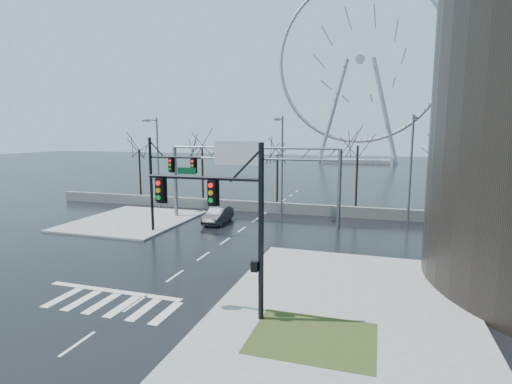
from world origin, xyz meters
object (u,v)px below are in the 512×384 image
at_px(sign_gantry, 248,168).
at_px(ferris_wheel, 360,66).
at_px(signal_mast_near, 231,214).
at_px(car, 218,215).
at_px(signal_mast_far, 163,176).

distance_m(sign_gantry, ferris_wheel, 82.91).
height_order(signal_mast_near, car, signal_mast_near).
height_order(signal_mast_near, ferris_wheel, ferris_wheel).
distance_m(signal_mast_near, ferris_wheel, 101.29).
bearing_deg(signal_mast_far, car, 58.83).
distance_m(signal_mast_far, car, 6.92).
bearing_deg(signal_mast_near, sign_gantry, 106.19).
distance_m(signal_mast_near, car, 19.98).
bearing_deg(signal_mast_far, sign_gantry, 47.53).
bearing_deg(car, ferris_wheel, 83.08).
height_order(signal_mast_far, ferris_wheel, ferris_wheel).
distance_m(signal_mast_near, signal_mast_far, 17.03).
relative_size(signal_mast_far, ferris_wheel, 0.16).
bearing_deg(car, signal_mast_far, -122.49).
relative_size(sign_gantry, ferris_wheel, 0.32).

